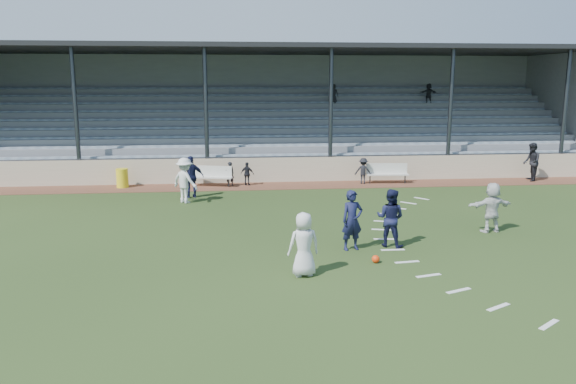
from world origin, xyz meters
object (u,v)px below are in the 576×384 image
(bench_left, at_px, (211,174))
(official, at_px, (532,162))
(football, at_px, (376,259))
(player_navy_lead, at_px, (352,220))
(bench_right, at_px, (387,171))
(player_white_lead, at_px, (304,244))
(trash_bin, at_px, (122,178))

(bench_left, bearing_deg, official, 14.02)
(football, height_order, player_navy_lead, player_navy_lead)
(player_navy_lead, bearing_deg, bench_right, 56.23)
(football, xyz_separation_m, official, (10.80, 11.65, 0.85))
(player_white_lead, distance_m, official, 17.92)
(trash_bin, height_order, football, trash_bin)
(bench_left, xyz_separation_m, football, (4.85, -11.80, -0.48))
(player_navy_lead, bearing_deg, bench_left, 99.88)
(bench_left, bearing_deg, bench_right, 14.33)
(football, xyz_separation_m, player_navy_lead, (-0.40, 1.27, 0.78))
(bench_right, xyz_separation_m, official, (7.23, -0.12, 0.38))
(player_white_lead, bearing_deg, football, -168.98)
(bench_left, distance_m, player_white_lead, 12.91)
(football, bearing_deg, official, 47.18)
(player_white_lead, bearing_deg, official, -146.08)
(bench_right, distance_m, trash_bin, 12.52)
(bench_left, height_order, player_white_lead, player_white_lead)
(player_white_lead, height_order, official, official)
(bench_left, distance_m, player_navy_lead, 11.44)
(bench_right, height_order, football, bench_right)
(bench_right, height_order, trash_bin, bench_right)
(trash_bin, bearing_deg, player_navy_lead, -51.19)
(bench_left, relative_size, player_white_lead, 1.23)
(bench_left, xyz_separation_m, official, (15.65, -0.15, 0.38))
(official, bearing_deg, player_white_lead, -31.87)
(trash_bin, bearing_deg, football, -53.06)
(player_white_lead, relative_size, player_navy_lead, 0.93)
(bench_right, distance_m, official, 7.24)
(bench_right, distance_m, player_white_lead, 13.79)
(bench_right, relative_size, football, 9.40)
(bench_left, bearing_deg, football, -53.09)
(player_navy_lead, height_order, official, official)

